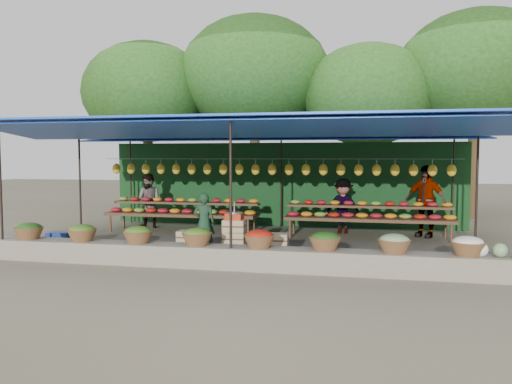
% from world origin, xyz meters
% --- Properties ---
extents(ground, '(60.00, 60.00, 0.00)m').
position_xyz_m(ground, '(0.00, 0.00, 0.00)').
color(ground, brown).
rests_on(ground, ground).
extents(stone_curb, '(10.60, 0.55, 0.40)m').
position_xyz_m(stone_curb, '(0.00, -2.75, 0.20)').
color(stone_curb, '#6B6856').
rests_on(stone_curb, ground).
extents(stall_canopy, '(10.80, 6.60, 2.82)m').
position_xyz_m(stall_canopy, '(0.00, 0.08, 2.67)').
color(stall_canopy, black).
rests_on(stall_canopy, ground).
extents(produce_baskets, '(8.98, 0.58, 0.34)m').
position_xyz_m(produce_baskets, '(-0.10, -2.75, 0.56)').
color(produce_baskets, brown).
rests_on(produce_baskets, stone_curb).
extents(netting_backdrop, '(10.60, 0.06, 2.50)m').
position_xyz_m(netting_backdrop, '(0.00, 3.15, 1.25)').
color(netting_backdrop, '#19471E').
rests_on(netting_backdrop, ground).
extents(tree_row, '(16.51, 5.50, 7.12)m').
position_xyz_m(tree_row, '(0.50, 6.09, 4.70)').
color(tree_row, '#3D2B16').
rests_on(tree_row, ground).
extents(fruit_table_left, '(4.21, 0.95, 0.93)m').
position_xyz_m(fruit_table_left, '(-2.49, 1.35, 0.61)').
color(fruit_table_left, '#4F2D1F').
rests_on(fruit_table_left, ground).
extents(fruit_table_right, '(4.21, 0.95, 0.93)m').
position_xyz_m(fruit_table_right, '(2.51, 1.35, 0.61)').
color(fruit_table_right, '#4F2D1F').
rests_on(fruit_table_right, ground).
extents(crate_counter, '(2.36, 0.36, 0.77)m').
position_xyz_m(crate_counter, '(-0.28, -1.70, 0.31)').
color(crate_counter, '#A3805D').
rests_on(crate_counter, ground).
extents(weighing_scale, '(0.36, 0.36, 0.38)m').
position_xyz_m(weighing_scale, '(-0.24, -1.70, 0.86)').
color(weighing_scale, '#AD2E0D').
rests_on(weighing_scale, crate_counter).
extents(vendor_seated, '(0.51, 0.38, 1.30)m').
position_xyz_m(vendor_seated, '(-1.01, -1.37, 0.65)').
color(vendor_seated, '#1B3C25').
rests_on(vendor_seated, ground).
extents(customer_left, '(0.86, 0.72, 1.58)m').
position_xyz_m(customer_left, '(-3.73, 1.88, 0.79)').
color(customer_left, slate).
rests_on(customer_left, ground).
extents(customer_mid, '(0.98, 0.59, 1.49)m').
position_xyz_m(customer_mid, '(1.84, 1.99, 0.74)').
color(customer_mid, slate).
rests_on(customer_mid, ground).
extents(customer_right, '(1.17, 0.94, 1.86)m').
position_xyz_m(customer_right, '(3.94, 1.80, 0.93)').
color(customer_right, slate).
rests_on(customer_right, ground).
extents(blue_crate_back, '(0.55, 0.43, 0.30)m').
position_xyz_m(blue_crate_back, '(-4.64, -1.21, 0.15)').
color(blue_crate_back, navy).
rests_on(blue_crate_back, ground).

